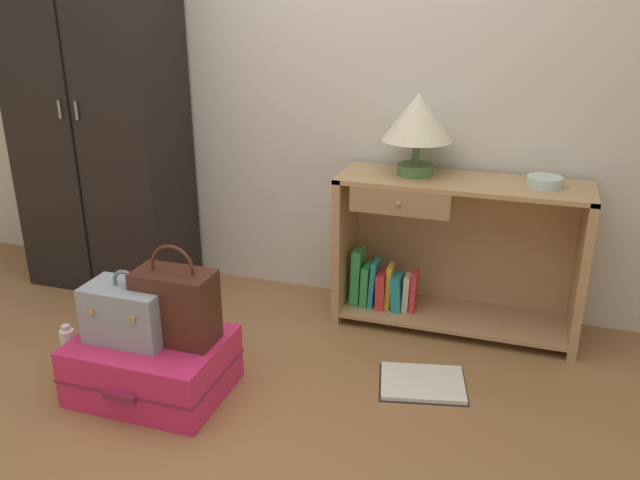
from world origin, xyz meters
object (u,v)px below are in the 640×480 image
table_lamp (418,120)px  train_case (128,312)px  bookshelf (448,253)px  open_book_on_floor (422,383)px  suitcase_large (153,365)px  bottle (69,349)px  handbag (176,305)px  bowl (545,182)px  wardrobe (97,103)px

table_lamp → train_case: table_lamp is taller
bookshelf → open_book_on_floor: (0.00, -0.59, -0.37)m
table_lamp → suitcase_large: (-0.87, -1.00, -0.89)m
bottle → bookshelf: bearing=32.4°
bottle → open_book_on_floor: bottle is taller
suitcase_large → open_book_on_floor: (1.06, 0.39, -0.12)m
suitcase_large → bottle: suitcase_large is taller
table_lamp → open_book_on_floor: bearing=-73.0°
handbag → open_book_on_floor: handbag is taller
bowl → bottle: 2.23m
bottle → open_book_on_floor: 1.55m
bowl → train_case: size_ratio=0.47×
train_case → table_lamp: bearing=47.1°
bowl → handbag: bowl is taller
suitcase_large → train_case: train_case is taller
handbag → bowl: bearing=35.1°
bowl → wardrobe: bearing=-178.7°
handbag → bottle: bearing=-180.0°
bottle → handbag: bearing=0.0°
train_case → bottle: 0.46m
train_case → handbag: 0.20m
table_lamp → handbag: table_lamp is taller
bookshelf → handbag: 1.34m
suitcase_large → bowl: bearing=34.0°
suitcase_large → handbag: bearing=17.8°
bookshelf → handbag: size_ratio=2.82×
bowl → handbag: size_ratio=0.38×
wardrobe → bowl: 2.29m
suitcase_large → bottle: size_ratio=2.87×
bookshelf → bowl: bearing=-0.8°
wardrobe → handbag: 1.43m
wardrobe → table_lamp: wardrobe is taller
suitcase_large → handbag: size_ratio=1.50×
bookshelf → bottle: bearing=-147.6°
bookshelf → open_book_on_floor: bookshelf is taller
wardrobe → bottle: bearing=-67.5°
train_case → wardrobe: bearing=127.9°
bookshelf → train_case: bookshelf is taller
table_lamp → bottle: 1.87m
bowl → train_case: (-1.53, -1.00, -0.41)m
bookshelf → bottle: (-1.50, -0.95, -0.28)m
wardrobe → open_book_on_floor: wardrobe is taller
bookshelf → suitcase_large: (-1.06, -0.99, -0.25)m
wardrobe → train_case: wardrobe is taller
wardrobe → bookshelf: 1.98m
table_lamp → bowl: size_ratio=2.47×
bottle → open_book_on_floor: (1.50, 0.36, -0.09)m
train_case → open_book_on_floor: bearing=20.1°
bookshelf → bowl: bowl is taller
table_lamp → handbag: (-0.76, -0.96, -0.61)m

